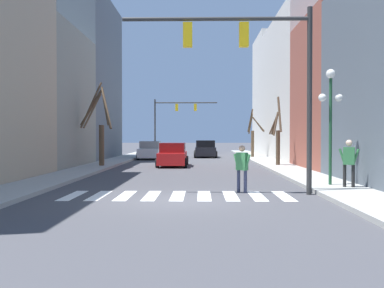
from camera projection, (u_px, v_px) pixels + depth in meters
ground_plane at (176, 200)px, 14.20m from camera, size 240.00×240.00×0.00m
sidewalk_right at (363, 199)px, 14.09m from camera, size 2.17×90.00×0.15m
building_row_left at (20, 69)px, 26.71m from camera, size 6.00×36.09×13.73m
building_row_right at (327, 89)px, 32.54m from camera, size 6.00×45.43×12.90m
crosswalk_stripes at (178, 196)px, 15.31m from camera, size 7.65×2.60×0.01m
traffic_signal_near at (256, 59)px, 15.56m from camera, size 6.60×0.28×6.51m
traffic_signal_far at (173, 114)px, 52.55m from camera, size 7.38×0.28×6.34m
street_lamp_right_corner at (331, 103)px, 17.41m from camera, size 0.95×0.36×4.49m
car_parked_left_far at (205, 149)px, 43.00m from camera, size 2.17×4.46×1.62m
car_driving_away_lane at (173, 155)px, 30.14m from camera, size 2.02×4.47×1.59m
car_parked_right_mid at (151, 151)px, 39.78m from camera, size 2.08×4.73×1.58m
pedestrian_on_left_sidewalk at (349, 159)px, 16.61m from camera, size 0.73×0.37×1.75m
pedestrian_crossing_street at (242, 165)px, 16.16m from camera, size 0.63×0.53×1.71m
street_tree_right_mid at (277, 136)px, 29.30m from camera, size 0.73×1.67×4.46m
street_tree_right_far at (100, 127)px, 28.51m from camera, size 2.24×1.96×5.35m
street_tree_left_far at (253, 134)px, 40.94m from camera, size 1.48×1.89×4.38m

